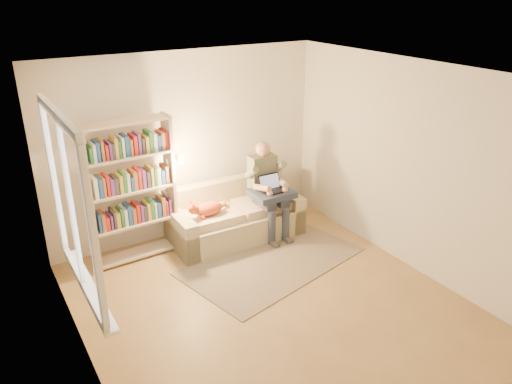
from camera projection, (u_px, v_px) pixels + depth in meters
floor at (274, 307)px, 5.66m from camera, size 4.50×4.50×0.00m
ceiling at (278, 76)px, 4.64m from camera, size 4.00×4.50×0.02m
wall_left at (78, 254)px, 4.20m from camera, size 0.02×4.50×2.60m
wall_right at (412, 168)px, 6.11m from camera, size 0.02×4.50×2.60m
wall_back at (187, 146)px, 6.92m from camera, size 4.00×0.02×2.60m
wall_front at (458, 319)px, 3.38m from camera, size 4.00×0.02×2.60m
window at (77, 235)px, 4.35m from camera, size 0.12×1.52×1.69m
sofa at (234, 218)px, 7.12m from camera, size 1.87×0.87×0.79m
person at (267, 185)px, 7.02m from camera, size 0.39×0.62×1.37m
cat at (209, 208)px, 6.69m from camera, size 0.62×0.22×0.23m
blanket at (270, 194)px, 6.94m from camera, size 0.58×0.48×0.09m
laptop at (270, 187)px, 6.91m from camera, size 0.34×0.27×0.29m
bookshelf at (131, 185)px, 6.30m from camera, size 1.25×0.34×1.88m
rug at (271, 261)px, 6.58m from camera, size 2.54×1.83×0.01m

